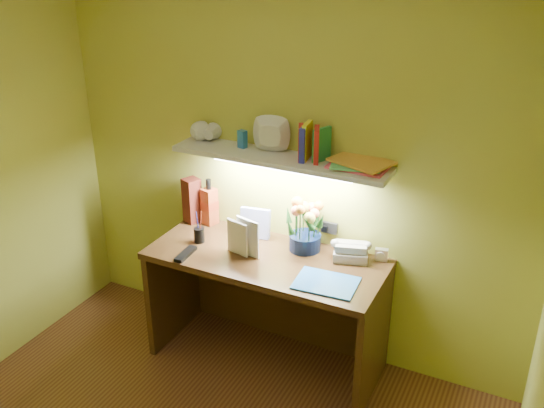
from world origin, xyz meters
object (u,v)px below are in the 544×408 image
at_px(flower_bouquet, 305,224).
at_px(whisky_bottle, 209,202).
at_px(telephone, 351,250).
at_px(desk, 266,310).
at_px(desk_clock, 381,255).

bearing_deg(flower_bouquet, whisky_bottle, 176.00).
distance_m(telephone, whisky_bottle, 0.98).
xyz_separation_m(telephone, whisky_bottle, (-0.97, 0.04, 0.10)).
xyz_separation_m(flower_bouquet, telephone, (0.29, 0.01, -0.11)).
height_order(flower_bouquet, whisky_bottle, flower_bouquet).
relative_size(flower_bouquet, whisky_bottle, 1.09).
relative_size(desk, flower_bouquet, 4.16).
bearing_deg(telephone, desk_clock, 3.49).
xyz_separation_m(desk_clock, whisky_bottle, (-1.14, -0.02, 0.12)).
bearing_deg(telephone, flower_bouquet, 164.67).
xyz_separation_m(flower_bouquet, whisky_bottle, (-0.69, 0.05, -0.01)).
bearing_deg(desk_clock, flower_bouquet, 176.90).
relative_size(flower_bouquet, desk_clock, 4.56).
bearing_deg(desk, telephone, 22.98).
bearing_deg(desk_clock, whisky_bottle, 169.23).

